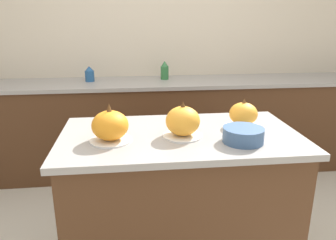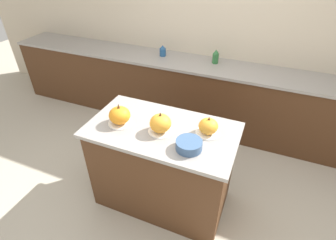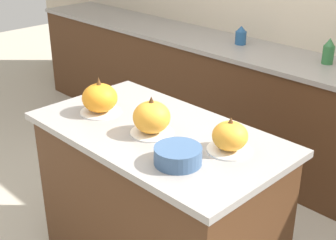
% 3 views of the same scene
% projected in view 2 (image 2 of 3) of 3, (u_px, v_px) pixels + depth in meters
% --- Properties ---
extents(ground_plane, '(12.00, 12.00, 0.00)m').
position_uv_depth(ground_plane, '(163.00, 197.00, 2.81)').
color(ground_plane, '#BCB29E').
extents(wall_back, '(8.00, 0.06, 2.50)m').
position_uv_depth(wall_back, '(216.00, 33.00, 3.46)').
color(wall_back, beige).
rests_on(wall_back, ground_plane).
extents(kitchen_island, '(1.32, 0.73, 0.93)m').
position_uv_depth(kitchen_island, '(163.00, 166.00, 2.55)').
color(kitchen_island, '#4C2D19').
rests_on(kitchen_island, ground_plane).
extents(back_counter, '(6.00, 0.60, 0.94)m').
position_uv_depth(back_counter, '(205.00, 96.00, 3.66)').
color(back_counter, '#4C2D19').
rests_on(back_counter, ground_plane).
extents(pumpkin_cake_left, '(0.22, 0.22, 0.20)m').
position_uv_depth(pumpkin_cake_left, '(120.00, 116.00, 2.30)').
color(pumpkin_cake_left, white).
rests_on(pumpkin_cake_left, kitchen_island).
extents(pumpkin_cake_center, '(0.21, 0.21, 0.19)m').
position_uv_depth(pumpkin_cake_center, '(160.00, 124.00, 2.20)').
color(pumpkin_cake_center, white).
rests_on(pumpkin_cake_center, kitchen_island).
extents(pumpkin_cake_right, '(0.21, 0.21, 0.17)m').
position_uv_depth(pumpkin_cake_right, '(208.00, 127.00, 2.19)').
color(pumpkin_cake_right, white).
rests_on(pumpkin_cake_right, kitchen_island).
extents(bottle_tall, '(0.08, 0.08, 0.18)m').
position_uv_depth(bottle_tall, '(216.00, 57.00, 3.38)').
color(bottle_tall, '#2D6B38').
rests_on(bottle_tall, back_counter).
extents(bottle_short, '(0.09, 0.09, 0.15)m').
position_uv_depth(bottle_short, '(163.00, 51.00, 3.60)').
color(bottle_short, '#235184').
rests_on(bottle_short, back_counter).
extents(mixing_bowl, '(0.21, 0.21, 0.08)m').
position_uv_depth(mixing_bowl, '(189.00, 145.00, 2.04)').
color(mixing_bowl, '#3D5B84').
rests_on(mixing_bowl, kitchen_island).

